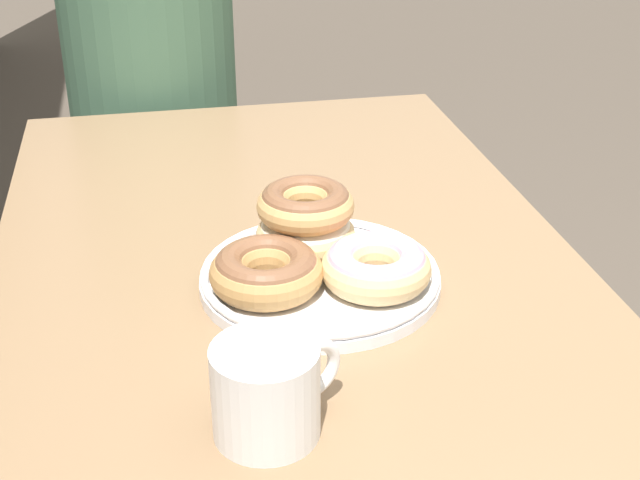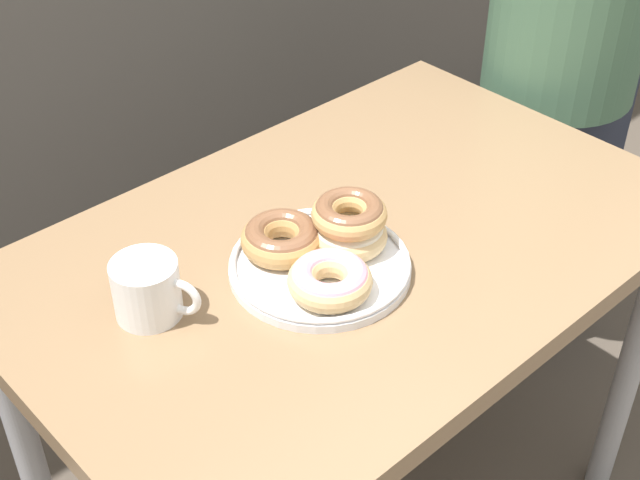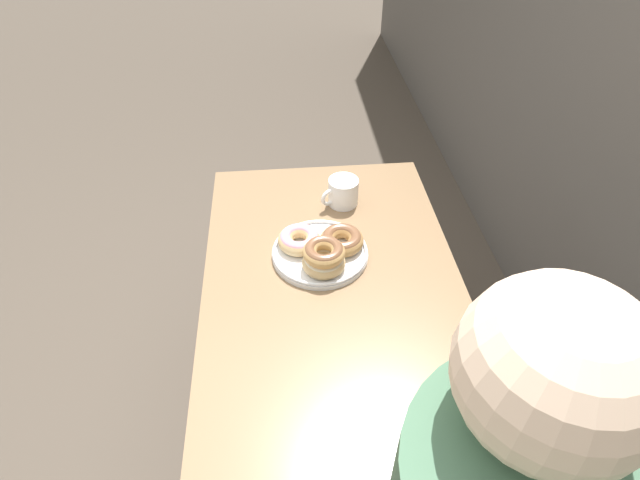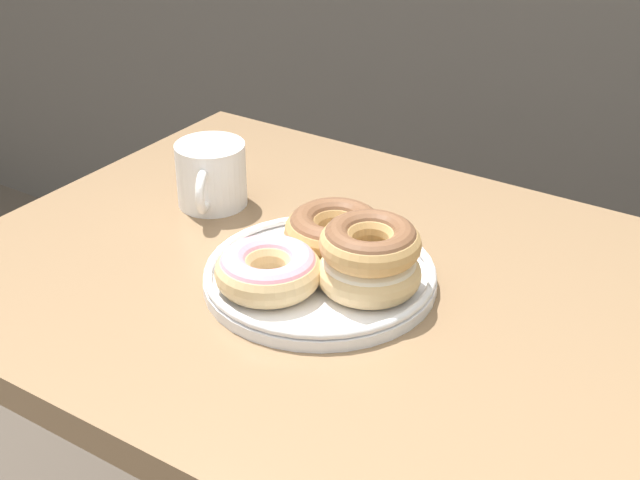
# 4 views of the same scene
# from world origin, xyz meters

# --- Properties ---
(dining_table) EXTENTS (1.10, 0.71, 0.76)m
(dining_table) POSITION_xyz_m (0.00, 0.17, 0.67)
(dining_table) COLOR #846647
(dining_table) RESTS_ON ground_plane
(donut_plate) EXTENTS (0.28, 0.28, 0.09)m
(donut_plate) POSITION_xyz_m (-0.08, 0.15, 0.80)
(donut_plate) COLOR white
(donut_plate) RESTS_ON dining_table
(coffee_mug) EXTENTS (0.10, 0.12, 0.09)m
(coffee_mug) POSITION_xyz_m (-0.33, 0.24, 0.81)
(coffee_mug) COLOR white
(coffee_mug) RESTS_ON dining_table
(person_figure) EXTENTS (0.37, 0.33, 1.44)m
(person_figure) POSITION_xyz_m (0.77, 0.31, 0.77)
(person_figure) COLOR #232838
(person_figure) RESTS_ON ground_plane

